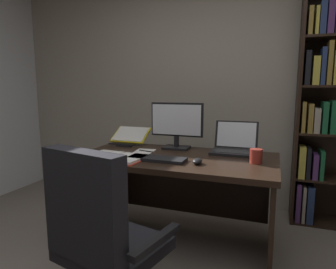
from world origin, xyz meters
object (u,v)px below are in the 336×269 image
at_px(desk, 178,179).
at_px(reading_stand_with_book, 130,136).
at_px(office_chair, 104,250).
at_px(keyboard, 157,159).
at_px(bookshelf, 335,105).
at_px(pen, 146,151).
at_px(computer_mouse, 197,161).
at_px(notepad, 144,152).
at_px(monitor, 177,126).
at_px(coffee_mug, 256,156).
at_px(laptop, 234,146).
at_px(open_binder, 115,157).

distance_m(desk, reading_stand_with_book, 0.68).
bearing_deg(office_chair, keyboard, 100.71).
distance_m(bookshelf, pen, 1.73).
distance_m(computer_mouse, notepad, 0.55).
height_order(monitor, coffee_mug, monitor).
bearing_deg(bookshelf, keyboard, -140.31).
distance_m(notepad, pen, 0.02).
bearing_deg(pen, coffee_mug, -3.68).
distance_m(laptop, pen, 0.72).
bearing_deg(notepad, laptop, 19.28).
xyz_separation_m(office_chair, keyboard, (0.03, 0.68, 0.35)).
xyz_separation_m(laptop, coffee_mug, (0.19, -0.30, -0.00)).
relative_size(laptop, reading_stand_with_book, 1.05).
distance_m(desk, keyboard, 0.34).
height_order(desk, open_binder, open_binder).
height_order(computer_mouse, open_binder, computer_mouse).
bearing_deg(open_binder, laptop, 37.99).
bearing_deg(notepad, office_chair, -79.22).
bearing_deg(computer_mouse, laptop, 67.41).
height_order(bookshelf, keyboard, bookshelf).
xyz_separation_m(notepad, pen, (0.02, 0.00, 0.01)).
distance_m(keyboard, coffee_mug, 0.70).
distance_m(laptop, open_binder, 0.95).
bearing_deg(reading_stand_with_book, bookshelf, 17.30).
height_order(laptop, reading_stand_with_book, laptop).
relative_size(monitor, computer_mouse, 4.42).
height_order(desk, bookshelf, bookshelf).
bearing_deg(computer_mouse, notepad, 156.71).
distance_m(desk, bookshelf, 1.57).
bearing_deg(reading_stand_with_book, pen, -45.22).
xyz_separation_m(reading_stand_with_book, open_binder, (0.17, -0.57, -0.06)).
relative_size(office_chair, notepad, 4.62).
xyz_separation_m(desk, office_chair, (-0.11, -0.93, -0.13)).
bearing_deg(keyboard, office_chair, -92.74).
bearing_deg(keyboard, notepad, 133.14).
relative_size(laptop, notepad, 1.67).
bearing_deg(keyboard, monitor, 90.00).
distance_m(bookshelf, keyboard, 1.71).
distance_m(desk, laptop, 0.53).
relative_size(keyboard, open_binder, 0.87).
relative_size(bookshelf, keyboard, 5.09).
height_order(open_binder, notepad, open_binder).
distance_m(bookshelf, coffee_mug, 1.14).
distance_m(reading_stand_with_book, open_binder, 0.59).
distance_m(computer_mouse, coffee_mug, 0.41).
xyz_separation_m(reading_stand_with_book, pen, (0.30, -0.30, -0.06)).
height_order(monitor, laptop, monitor).
distance_m(reading_stand_with_book, notepad, 0.42).
relative_size(desk, notepad, 7.23).
xyz_separation_m(bookshelf, monitor, (-1.29, -0.61, -0.17)).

